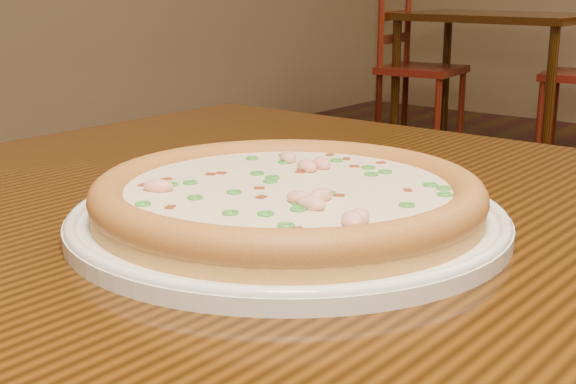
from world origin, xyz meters
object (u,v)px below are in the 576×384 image
Objects in this scene: hero_table at (449,364)px; pizza at (288,196)px; bg_table_left at (496,31)px; chair_a at (413,68)px; plate at (288,218)px.

pizza is at bearing -157.34° from hero_table.
pizza reaches higher than bg_table_left.
hero_table is at bearing 22.66° from pizza.
chair_a is at bearing 118.72° from pizza.
chair_a is at bearing 120.52° from hero_table.
hero_table is 1.26× the size of chair_a.
plate is 0.34× the size of bg_table_left.
chair_a reaches higher than plate.
chair_a reaches higher than bg_table_left.
plate is 4.08m from bg_table_left.
chair_a is (-1.97, 3.59, -0.32)m from plate.
pizza is (-0.12, -0.05, 0.13)m from hero_table.
bg_table_left is 1.05× the size of chair_a.
plate is at bearing -61.28° from chair_a.
chair_a is at bearing 118.72° from plate.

